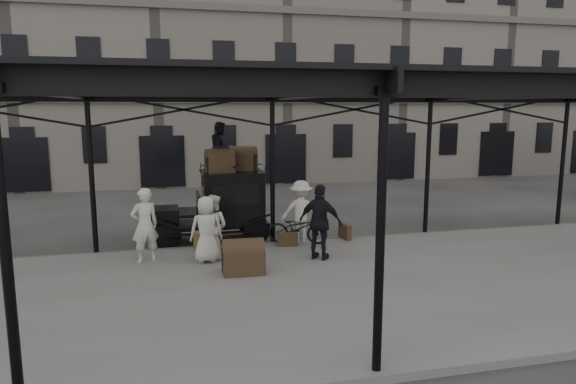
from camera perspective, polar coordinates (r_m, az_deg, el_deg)
name	(u,v)px	position (r m, az deg, el deg)	size (l,w,h in m)	color
ground	(288,266)	(13.60, 0.04, -8.23)	(120.00, 120.00, 0.00)	#383533
platform	(309,289)	(11.74, 2.36, -10.76)	(28.00, 8.00, 0.15)	slate
canopy	(307,85)	(11.30, 2.12, 11.82)	(22.50, 9.00, 4.74)	black
building_frontage	(216,56)	(30.88, -8.01, 14.69)	(64.00, 8.00, 14.00)	slate
taxi	(222,203)	(15.95, -7.30, -1.20)	(3.65, 1.55, 2.18)	black
porter_left	(145,225)	(13.72, -15.63, -3.56)	(0.71, 0.47, 1.95)	silver
porter_midleft	(213,226)	(13.76, -8.34, -3.79)	(0.83, 0.65, 1.70)	silver
porter_centre	(206,229)	(13.41, -9.06, -4.11)	(0.84, 0.55, 1.73)	beige
porter_official	(320,222)	(13.46, 3.61, -3.36)	(1.17, 0.49, 2.00)	black
porter_right	(301,211)	(15.21, 1.47, -2.15)	(1.19, 0.68, 1.84)	silver
bicycle	(298,228)	(15.10, 1.08, -4.02)	(0.61, 1.76, 0.92)	black
porter_roof	(221,147)	(15.62, -7.50, 4.99)	(0.74, 0.57, 1.51)	black
steamer_trunk_roof_near	(220,163)	(15.51, -7.59, 3.26)	(0.82, 0.50, 0.60)	#4C3623
steamer_trunk_roof_far	(242,160)	(16.04, -5.09, 3.55)	(0.85, 0.52, 0.62)	#4C3623
steamer_trunk_platform	(243,259)	(12.49, -4.98, -7.43)	(0.98, 0.60, 0.72)	#4C3623
wicker_hamper	(205,240)	(14.76, -9.17, -5.31)	(0.60, 0.45, 0.50)	brown
suitcase_upright	(345,231)	(15.77, 6.33, -4.38)	(0.15, 0.60, 0.45)	#4C3623
suitcase_flat	(288,239)	(14.85, -0.05, -5.29)	(0.60, 0.15, 0.40)	#4C3623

